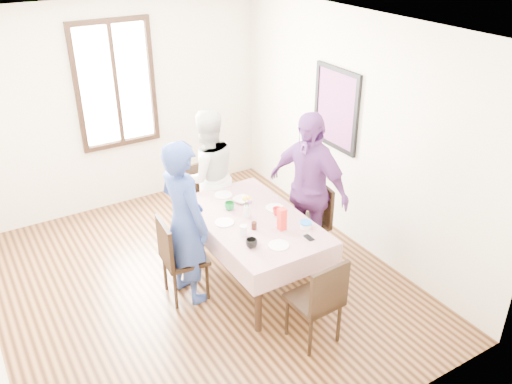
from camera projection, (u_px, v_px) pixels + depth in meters
ground at (200, 284)px, 5.79m from camera, size 4.50×4.50×0.00m
back_wall at (118, 107)px, 6.86m from camera, size 4.00×0.00×4.00m
right_wall at (353, 132)px, 6.08m from camera, size 0.00×4.50×4.50m
window_frame at (115, 85)px, 6.71m from camera, size 1.02×0.06×1.62m
window_pane at (115, 85)px, 6.72m from camera, size 0.90×0.02×1.50m
art_poster at (336, 109)px, 6.21m from camera, size 0.04×0.76×0.96m
dining_table at (254, 250)px, 5.71m from camera, size 0.88×1.55×0.75m
tablecloth at (253, 220)px, 5.53m from camera, size 1.00×1.67×0.01m
chair_left at (185, 258)px, 5.44m from camera, size 0.45×0.45×0.91m
chair_right at (307, 223)px, 6.04m from camera, size 0.47×0.47×0.91m
chair_far at (208, 203)px, 6.47m from camera, size 0.42×0.42×0.91m
chair_near at (314, 299)px, 4.86m from camera, size 0.44×0.44×0.91m
person_left at (184, 223)px, 5.26m from camera, size 0.53×0.70×1.73m
person_far at (208, 176)px, 6.29m from camera, size 0.83×0.67×1.63m
person_right at (307, 190)px, 5.83m from camera, size 0.69×1.12×1.78m
mug_black at (251, 243)px, 5.04m from camera, size 0.12×0.12×0.09m
mug_flag at (277, 212)px, 5.58m from camera, size 0.13×0.13×0.09m
mug_green at (229, 206)px, 5.69m from camera, size 0.12×0.12×0.08m
serving_bowl at (242, 200)px, 5.84m from camera, size 0.22×0.22×0.05m
juice_carton at (282, 219)px, 5.30m from camera, size 0.07×0.07×0.23m
butter_tub at (306, 225)px, 5.36m from camera, size 0.11×0.11×0.05m
jam_jar at (254, 226)px, 5.34m from camera, size 0.06×0.06×0.08m
drinking_glass at (243, 230)px, 5.23m from camera, size 0.07×0.07×0.11m
smartphone at (309, 238)px, 5.20m from camera, size 0.06×0.12×0.01m
flower_vase at (247, 212)px, 5.53m from camera, size 0.06×0.06×0.13m
plate_left at (224, 222)px, 5.46m from camera, size 0.20×0.20×0.01m
plate_right at (275, 208)px, 5.72m from camera, size 0.20×0.20×0.01m
plate_far at (223, 195)px, 5.98m from camera, size 0.20×0.20×0.01m
plate_near at (279, 245)px, 5.08m from camera, size 0.20×0.20×0.01m
butter_lid at (306, 223)px, 5.35m from camera, size 0.12×0.12×0.01m
flower_bunch at (247, 202)px, 5.48m from camera, size 0.09×0.09×0.10m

